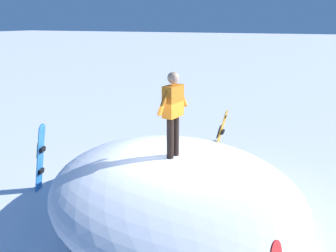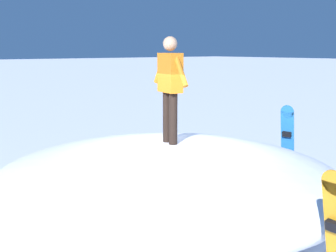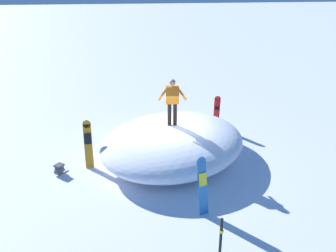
# 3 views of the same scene
# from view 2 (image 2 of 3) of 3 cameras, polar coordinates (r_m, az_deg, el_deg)

# --- Properties ---
(ground) EXTENTS (240.00, 240.00, 0.00)m
(ground) POSITION_cam_2_polar(r_m,az_deg,el_deg) (7.00, 1.27, -13.55)
(ground) COLOR white
(snow_mound) EXTENTS (7.68, 7.66, 1.37)m
(snow_mound) POSITION_cam_2_polar(r_m,az_deg,el_deg) (6.87, -0.09, -7.91)
(snow_mound) COLOR white
(snow_mound) RESTS_ON ground
(snowboarder_standing) EXTENTS (0.29, 1.03, 1.71)m
(snowboarder_standing) POSITION_cam_2_polar(r_m,az_deg,el_deg) (6.50, 0.29, 6.11)
(snowboarder_standing) COLOR black
(snowboarder_standing) RESTS_ON snow_mound
(snowboard_primary_upright) EXTENTS (0.36, 0.36, 1.71)m
(snowboard_primary_upright) POSITION_cam_2_polar(r_m,az_deg,el_deg) (9.28, 16.42, -2.13)
(snowboard_primary_upright) COLOR #2672BF
(snowboard_primary_upright) RESTS_ON ground
(backpack_far) EXTENTS (0.56, 0.64, 0.34)m
(backpack_far) POSITION_cam_2_polar(r_m,az_deg,el_deg) (8.73, -20.30, -8.03)
(backpack_far) COLOR #1E2333
(backpack_far) RESTS_ON ground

